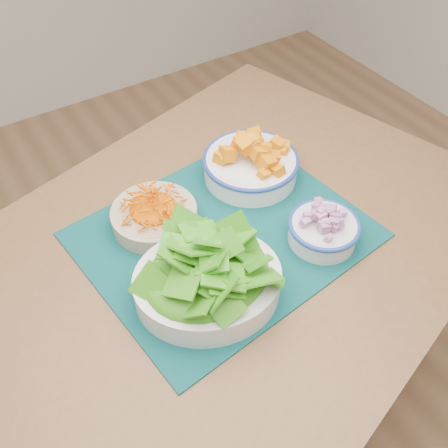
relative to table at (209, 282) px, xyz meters
name	(u,v)px	position (x,y,z in m)	size (l,w,h in m)	color
ground	(273,422)	(0.13, -0.14, -0.66)	(4.00, 4.00, 0.00)	#A2744E
table	(209,282)	(0.00, 0.00, 0.00)	(1.49, 1.19, 0.75)	brown
placemat	(224,234)	(0.06, 0.03, 0.09)	(0.56, 0.46, 0.00)	#032A2B
carrot_bowl	(154,212)	(-0.05, 0.13, 0.13)	(0.23, 0.23, 0.07)	tan
squash_bowl	(251,160)	(0.21, 0.15, 0.14)	(0.27, 0.27, 0.10)	white
lettuce_bowl	(207,274)	(-0.05, -0.08, 0.15)	(0.34, 0.31, 0.13)	white
onion_bowl	(324,227)	(0.22, -0.09, 0.13)	(0.15, 0.15, 0.08)	silver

